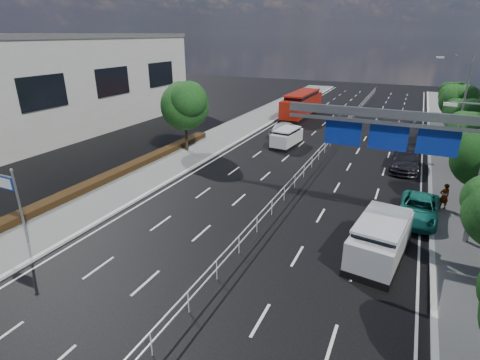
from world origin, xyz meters
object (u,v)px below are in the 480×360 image
at_px(white_minivan, 287,138).
at_px(red_bus, 302,104).
at_px(silver_minivan, 380,239).
at_px(pedestrian_a, 444,196).
at_px(near_car_silver, 285,129).
at_px(near_car_dark, 309,100).
at_px(parked_car_dark, 406,160).
at_px(toilet_sign, 11,193).
at_px(parked_car_teal, 419,209).
at_px(overhead_gantry, 404,134).

distance_m(white_minivan, red_bus, 14.90).
distance_m(silver_minivan, pedestrian_a, 7.96).
relative_size(red_bus, silver_minivan, 2.03).
bearing_deg(near_car_silver, white_minivan, 117.30).
bearing_deg(near_car_dark, parked_car_dark, 124.02).
distance_m(near_car_dark, pedestrian_a, 37.69).
bearing_deg(parked_car_dark, red_bus, 130.33).
xyz_separation_m(toilet_sign, parked_car_teal, (19.17, 12.00, -2.27)).
relative_size(silver_minivan, parked_car_teal, 1.12).
xyz_separation_m(white_minivan, near_car_dark, (-4.06, 23.63, -0.11)).
xyz_separation_m(white_minivan, red_bus, (-2.73, 14.63, 0.80)).
height_order(near_car_silver, near_car_dark, near_car_silver).
relative_size(overhead_gantry, parked_car_dark, 1.89).
bearing_deg(near_car_dark, parked_car_teal, 118.40).
height_order(near_car_silver, parked_car_teal, near_car_silver).
distance_m(white_minivan, near_car_dark, 23.98).
relative_size(red_bus, near_car_silver, 2.28).
bearing_deg(pedestrian_a, silver_minivan, 40.54).
relative_size(red_bus, parked_car_dark, 2.02).
height_order(near_car_silver, pedestrian_a, pedestrian_a).
relative_size(white_minivan, parked_car_teal, 0.90).
xyz_separation_m(toilet_sign, overhead_gantry, (17.69, 10.05, 2.66)).
distance_m(red_bus, parked_car_dark, 21.71).
distance_m(white_minivan, near_car_silver, 4.13).
bearing_deg(red_bus, white_minivan, -77.85).
distance_m(near_car_silver, silver_minivan, 24.05).
xyz_separation_m(white_minivan, near_car_silver, (-1.47, 3.86, -0.08)).
relative_size(silver_minivan, parked_car_dark, 1.00).
bearing_deg(parked_car_teal, red_bus, 122.95).
distance_m(toilet_sign, red_bus, 38.51).
xyz_separation_m(toilet_sign, silver_minivan, (17.45, 6.59, -1.89)).
distance_m(overhead_gantry, red_bus, 31.47).
xyz_separation_m(overhead_gantry, silver_minivan, (-0.24, -3.46, -4.55)).
bearing_deg(toilet_sign, parked_car_teal, 32.05).
xyz_separation_m(silver_minivan, parked_car_teal, (1.71, 5.41, -0.39)).
bearing_deg(overhead_gantry, near_car_dark, 111.62).
height_order(red_bus, near_car_silver, red_bus).
bearing_deg(near_car_dark, near_car_silver, 101.19).
bearing_deg(parked_car_dark, pedestrian_a, -70.50).
xyz_separation_m(red_bus, pedestrian_a, (16.27, -24.33, -0.71)).
distance_m(red_bus, pedestrian_a, 29.28).
bearing_deg(near_car_silver, parked_car_dark, 160.75).
bearing_deg(white_minivan, red_bus, 106.16).
bearing_deg(near_car_dark, red_bus, 102.12).
bearing_deg(near_car_silver, near_car_dark, -76.06).
xyz_separation_m(red_bus, parked_car_dark, (13.74, -16.78, -0.91)).
height_order(near_car_dark, parked_car_dark, parked_car_dark).
bearing_deg(red_bus, overhead_gantry, -63.00).
bearing_deg(near_car_dark, white_minivan, 103.46).
bearing_deg(near_car_silver, red_bus, -76.84).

